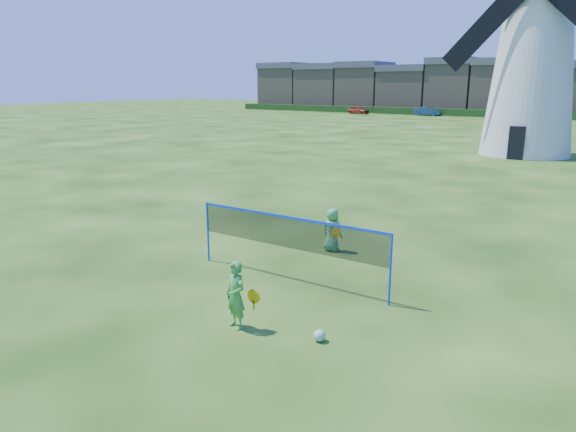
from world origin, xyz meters
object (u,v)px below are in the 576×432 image
at_px(player_girl, 236,295).
at_px(car_left, 358,110).
at_px(play_ball, 320,335).
at_px(windmill, 533,62).
at_px(badminton_net, 289,234).
at_px(car_right, 427,111).
at_px(player_boy, 332,230).

bearing_deg(player_girl, car_left, 130.53).
height_order(play_ball, car_left, car_left).
relative_size(windmill, player_girl, 12.21).
bearing_deg(car_left, player_girl, -144.22).
bearing_deg(windmill, badminton_net, -90.47).
height_order(player_girl, play_ball, player_girl).
xyz_separation_m(windmill, car_right, (-19.75, 37.64, -5.14)).
relative_size(player_girl, car_right, 0.35).
distance_m(player_boy, car_left, 67.05).
distance_m(player_boy, play_ball, 5.26).
height_order(badminton_net, car_left, badminton_net).
bearing_deg(player_girl, play_ball, 30.58).
xyz_separation_m(player_boy, car_right, (-19.27, 61.91, 0.01)).
bearing_deg(play_ball, car_left, 115.98).
bearing_deg(badminton_net, car_right, 106.87).
distance_m(play_ball, car_right, 70.01).
distance_m(player_girl, car_left, 71.98).
bearing_deg(windmill, car_left, 129.56).
relative_size(badminton_net, player_boy, 4.23).
bearing_deg(player_girl, windmill, 106.45).
height_order(car_left, car_right, car_right).
relative_size(player_girl, player_boy, 1.09).
distance_m(player_girl, player_boy, 5.14).
xyz_separation_m(player_girl, car_left, (-30.09, 65.39, -0.08)).
relative_size(car_left, car_right, 0.92).
bearing_deg(play_ball, windmill, 93.74).
xyz_separation_m(player_girl, car_right, (-20.07, 66.99, -0.04)).
height_order(player_girl, car_right, player_girl).
xyz_separation_m(play_ball, car_left, (-31.66, 64.98, 0.47)).
bearing_deg(windmill, player_boy, -91.13).
relative_size(player_boy, car_left, 0.35).
distance_m(player_girl, play_ball, 1.71).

